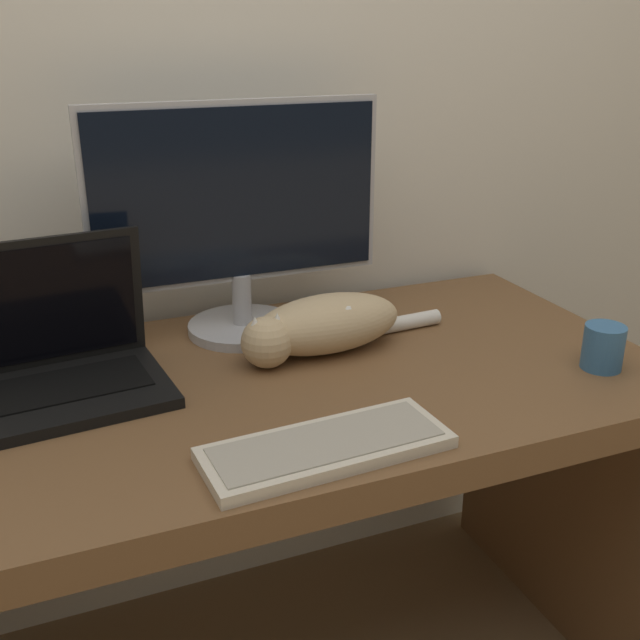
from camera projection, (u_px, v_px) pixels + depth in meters
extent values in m
cube|color=silver|center=(195.00, 60.00, 1.55)|extent=(6.40, 0.06, 2.60)
cube|color=brown|center=(269.00, 394.00, 1.38)|extent=(1.49, 0.74, 0.06)
cube|color=brown|center=(555.00, 485.00, 1.77)|extent=(0.04, 0.68, 0.70)
cylinder|color=#B2B2B7|center=(243.00, 327.00, 1.58)|extent=(0.23, 0.23, 0.02)
cylinder|color=#B2B2B7|center=(242.00, 299.00, 1.56)|extent=(0.04, 0.04, 0.11)
cube|color=#B2B2B7|center=(237.00, 193.00, 1.48)|extent=(0.60, 0.02, 0.36)
cube|color=black|center=(238.00, 194.00, 1.47)|extent=(0.57, 0.01, 0.34)
cube|color=black|center=(70.00, 394.00, 1.30)|extent=(0.36, 0.28, 0.02)
cube|color=black|center=(67.00, 385.00, 1.30)|extent=(0.29, 0.16, 0.00)
cube|color=black|center=(49.00, 302.00, 1.34)|extent=(0.34, 0.07, 0.25)
cube|color=black|center=(50.00, 304.00, 1.33)|extent=(0.30, 0.06, 0.22)
cube|color=beige|center=(326.00, 448.00, 1.13)|extent=(0.39, 0.16, 0.02)
cube|color=#ABA393|center=(326.00, 441.00, 1.13)|extent=(0.36, 0.13, 0.00)
ellipsoid|color=#D1B284|center=(327.00, 323.00, 1.47)|extent=(0.32, 0.16, 0.11)
ellipsoid|color=white|center=(335.00, 307.00, 1.47)|extent=(0.15, 0.12, 0.05)
sphere|color=#D1B284|center=(267.00, 342.00, 1.41)|extent=(0.10, 0.10, 0.10)
cone|color=white|center=(255.00, 324.00, 1.38)|extent=(0.03, 0.03, 0.03)
cone|color=white|center=(277.00, 320.00, 1.40)|extent=(0.03, 0.03, 0.03)
cylinder|color=white|center=(408.00, 322.00, 1.59)|extent=(0.15, 0.04, 0.03)
cylinder|color=teal|center=(603.00, 347.00, 1.40)|extent=(0.08, 0.08, 0.09)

